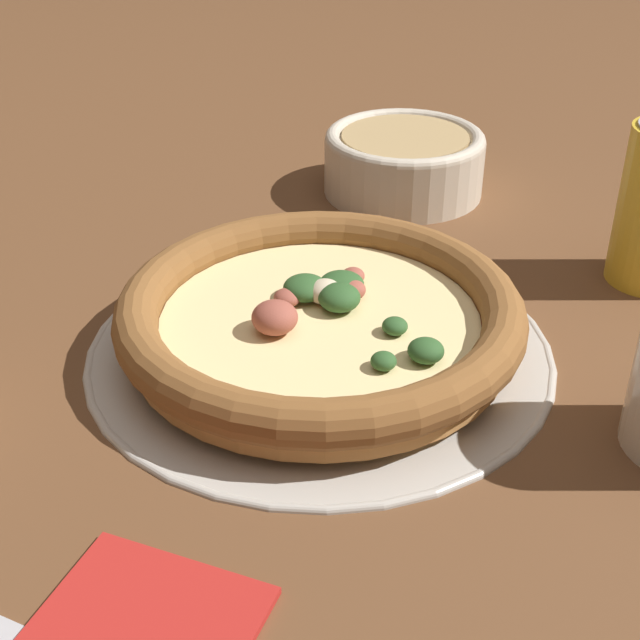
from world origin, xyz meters
The scene contains 4 objects.
ground_plane centered at (0.00, 0.00, 0.00)m, with size 3.00×3.00×0.00m, color brown.
pizza_tray centered at (0.00, 0.00, 0.00)m, with size 0.32×0.32×0.01m.
pizza centered at (0.00, 0.00, 0.03)m, with size 0.27×0.27×0.04m.
bowl_near centered at (0.28, -0.03, 0.03)m, with size 0.15×0.15×0.06m.
Camera 1 is at (-0.50, -0.09, 0.34)m, focal length 50.00 mm.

